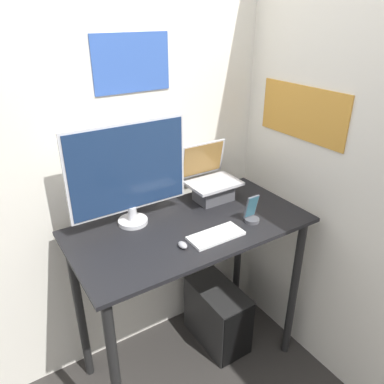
# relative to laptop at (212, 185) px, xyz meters

# --- Properties ---
(wall_back) EXTENTS (6.00, 0.06, 2.60)m
(wall_back) POSITION_rel_laptop_xyz_m (-0.25, 0.22, 0.24)
(wall_back) COLOR silver
(wall_back) RESTS_ON ground_plane
(wall_side_right) EXTENTS (0.06, 6.00, 2.60)m
(wall_side_right) POSITION_rel_laptop_xyz_m (0.43, -0.48, 0.24)
(wall_side_right) COLOR silver
(wall_side_right) RESTS_ON ground_plane
(desk) EXTENTS (1.20, 0.61, 0.97)m
(desk) POSITION_rel_laptop_xyz_m (-0.25, -0.18, -0.27)
(desk) COLOR black
(desk) RESTS_ON ground_plane
(laptop) EXTENTS (0.28, 0.24, 0.31)m
(laptop) POSITION_rel_laptop_xyz_m (0.00, 0.00, 0.00)
(laptop) COLOR #4C4C51
(laptop) RESTS_ON desk
(monitor) EXTENTS (0.60, 0.15, 0.52)m
(monitor) POSITION_rel_laptop_xyz_m (-0.49, -0.00, 0.18)
(monitor) COLOR silver
(monitor) RESTS_ON desk
(keyboard) EXTENTS (0.27, 0.12, 0.02)m
(keyboard) POSITION_rel_laptop_xyz_m (-0.21, -0.34, -0.08)
(keyboard) COLOR white
(keyboard) RESTS_ON desk
(mouse) EXTENTS (0.03, 0.06, 0.03)m
(mouse) POSITION_rel_laptop_xyz_m (-0.39, -0.32, -0.07)
(mouse) COLOR #99999E
(mouse) RESTS_ON desk
(cell_phone) EXTENTS (0.07, 0.07, 0.14)m
(cell_phone) POSITION_rel_laptop_xyz_m (0.03, -0.31, -0.04)
(cell_phone) COLOR #4C4C51
(cell_phone) RESTS_ON desk
(computer_tower) EXTENTS (0.23, 0.43, 0.40)m
(computer_tower) POSITION_rel_laptop_xyz_m (-0.02, -0.12, -0.86)
(computer_tower) COLOR black
(computer_tower) RESTS_ON ground_plane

